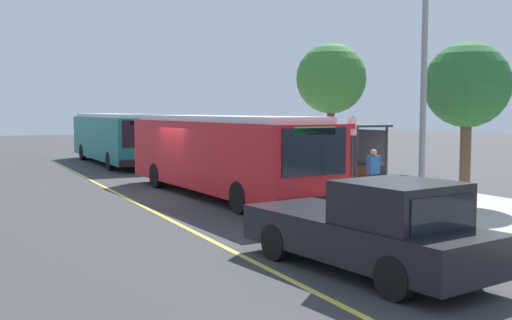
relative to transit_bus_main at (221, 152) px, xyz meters
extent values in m
plane|color=#38383A|center=(-1.46, -1.01, -1.62)|extent=(120.00, 120.00, 0.00)
cube|color=#A8A399|center=(-1.46, 4.99, -1.54)|extent=(44.00, 6.40, 0.15)
cube|color=#E0D64C|center=(-1.46, -3.21, -1.61)|extent=(36.00, 0.14, 0.01)
cube|color=red|center=(-0.02, -0.01, -0.07)|extent=(11.82, 3.20, 2.40)
cube|color=silver|center=(-0.02, -0.01, 1.23)|extent=(10.87, 2.89, 0.20)
cube|color=black|center=(5.84, 0.32, 0.36)|extent=(0.16, 2.17, 1.34)
cube|color=black|center=(-0.09, 1.28, 0.22)|extent=(10.28, 0.62, 1.06)
cube|color=white|center=(-0.09, 1.28, -1.05)|extent=(11.10, 0.65, 0.28)
cube|color=#26D83F|center=(5.84, 0.32, 0.95)|extent=(0.11, 1.40, 0.24)
cube|color=black|center=(5.85, 0.32, -1.09)|extent=(0.22, 2.50, 0.36)
cylinder|color=black|center=(3.54, 1.35, -1.12)|extent=(1.01, 0.34, 1.00)
cylinder|color=black|center=(3.67, -0.96, -1.12)|extent=(1.01, 0.34, 1.00)
cylinder|color=black|center=(-3.58, 0.95, -1.12)|extent=(1.01, 0.34, 1.00)
cylinder|color=black|center=(-3.45, -1.36, -1.12)|extent=(1.01, 0.34, 1.00)
cube|color=#146B66|center=(-15.28, -0.21, -0.07)|extent=(11.99, 2.61, 2.40)
cube|color=silver|center=(-15.28, -0.21, 1.23)|extent=(11.03, 2.35, 0.20)
cube|color=black|center=(-9.27, -0.18, 0.36)|extent=(0.05, 2.17, 1.34)
cube|color=black|center=(-15.28, 1.08, 0.22)|extent=(10.54, 0.09, 1.06)
cube|color=silver|center=(-15.28, 1.08, -1.05)|extent=(11.38, 0.09, 0.28)
cube|color=#26D83F|center=(-9.27, -0.18, 0.95)|extent=(0.04, 1.40, 0.24)
cube|color=black|center=(-9.26, -0.18, -1.09)|extent=(0.09, 2.50, 0.36)
cylinder|color=black|center=(-11.57, 0.96, -1.12)|extent=(1.00, 0.28, 1.00)
cylinder|color=black|center=(-11.56, -1.35, -1.12)|extent=(1.00, 0.28, 1.00)
cylinder|color=black|center=(-18.88, 0.93, -1.12)|extent=(1.00, 0.28, 1.00)
cylinder|color=black|center=(-18.87, -1.38, -1.12)|extent=(1.00, 0.28, 1.00)
cube|color=black|center=(10.64, -1.61, -0.94)|extent=(5.62, 2.72, 0.75)
cube|color=black|center=(11.57, -1.48, -0.17)|extent=(2.13, 2.14, 0.80)
cube|color=black|center=(12.52, -1.35, -0.22)|extent=(0.25, 1.59, 0.60)
cylinder|color=black|center=(12.17, -0.49, -1.24)|extent=(0.79, 0.34, 0.76)
cylinder|color=black|center=(12.42, -2.28, -1.24)|extent=(0.79, 0.34, 0.76)
cylinder|color=black|center=(8.91, -0.94, -1.24)|extent=(0.79, 0.34, 0.76)
cylinder|color=black|center=(9.16, -2.73, -1.24)|extent=(0.79, 0.34, 0.76)
cylinder|color=#333338|center=(2.98, 5.16, -0.27)|extent=(0.10, 0.10, 2.40)
cylinder|color=#333338|center=(2.98, 3.86, -0.27)|extent=(0.10, 0.10, 2.40)
cylinder|color=#333338|center=(0.38, 5.16, -0.27)|extent=(0.10, 0.10, 2.40)
cylinder|color=#333338|center=(0.38, 3.86, -0.27)|extent=(0.10, 0.10, 2.40)
cube|color=#333338|center=(1.68, 4.51, 0.97)|extent=(2.90, 1.60, 0.08)
cube|color=#4C606B|center=(1.68, 5.16, -0.27)|extent=(2.47, 0.04, 2.16)
cube|color=navy|center=(0.38, 4.51, -0.32)|extent=(0.06, 1.11, 1.82)
cube|color=brown|center=(1.97, 4.65, -1.02)|extent=(1.60, 0.44, 0.06)
cube|color=brown|center=(1.97, 4.89, -0.74)|extent=(1.60, 0.05, 0.44)
cube|color=#333338|center=(1.25, 4.65, -1.24)|extent=(0.08, 0.40, 0.45)
cube|color=#333338|center=(2.69, 4.65, -1.24)|extent=(0.08, 0.40, 0.45)
cylinder|color=#333338|center=(4.71, 2.42, -0.07)|extent=(0.07, 0.07, 2.80)
cube|color=white|center=(4.71, 2.40, 1.03)|extent=(0.44, 0.03, 0.56)
cube|color=red|center=(4.71, 2.38, 1.03)|extent=(0.40, 0.01, 0.16)
cylinder|color=#282D47|center=(3.82, 4.03, -1.04)|extent=(0.14, 0.14, 0.85)
cylinder|color=#282D47|center=(3.82, 3.85, -1.04)|extent=(0.14, 0.14, 0.85)
cube|color=#265999|center=(3.82, 3.94, -0.31)|extent=(0.24, 0.40, 0.62)
sphere|color=tan|center=(3.82, 3.94, 0.11)|extent=(0.22, 0.22, 0.22)
cylinder|color=brown|center=(-3.94, 7.40, 0.16)|extent=(0.36, 0.36, 3.26)
sphere|color=#387A33|center=(-3.94, 7.40, 3.04)|extent=(3.32, 3.32, 3.32)
cylinder|color=brown|center=(5.32, 6.59, -0.08)|extent=(0.36, 0.36, 2.78)
sphere|color=#28662D|center=(5.32, 6.59, 2.37)|extent=(2.83, 2.83, 2.83)
cylinder|color=gray|center=(7.92, 2.34, 1.73)|extent=(0.16, 0.16, 6.40)
camera|label=1|loc=(20.07, -8.70, 1.52)|focal=42.24mm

